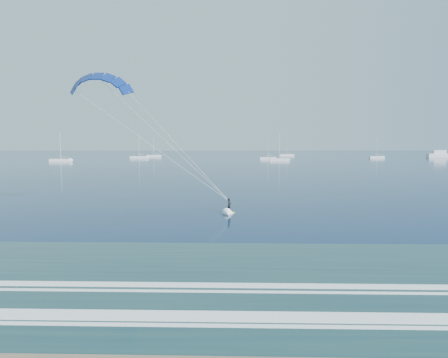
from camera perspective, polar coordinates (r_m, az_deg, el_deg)
kitesurfer_rig at (r=44.65m, az=-8.98°, el=5.92°), size 19.56×4.25×16.57m
motor_yacht at (r=261.50m, az=28.50°, el=3.09°), size 14.94×3.98×6.18m
sailboat_0 at (r=189.41m, az=-22.29°, el=2.52°), size 9.56×2.40×12.89m
sailboat_1 at (r=217.77m, az=-12.03°, el=3.07°), size 9.51×2.40×12.95m
sailboat_2 at (r=240.22m, az=-10.02°, el=3.28°), size 8.10×2.40×11.01m
sailboat_3 at (r=198.82m, az=6.28°, el=2.97°), size 7.62×2.40×10.72m
sailboat_4 at (r=257.82m, az=8.96°, el=3.41°), size 8.70×2.40×11.84m
sailboat_5 at (r=228.78m, az=20.97°, el=2.93°), size 7.58×2.40×10.50m
sailboat_7 at (r=183.96m, az=7.88°, el=2.79°), size 8.86×2.40×13.70m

